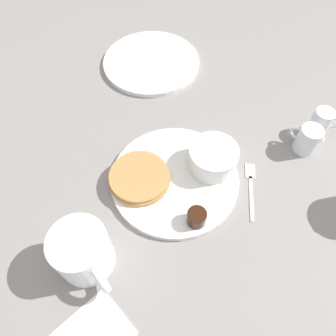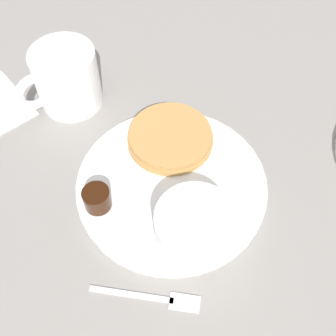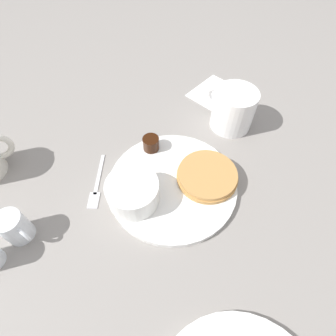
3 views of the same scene
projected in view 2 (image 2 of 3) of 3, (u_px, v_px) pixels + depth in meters
ground_plane at (172, 187)px, 0.57m from camera, size 4.00×4.00×0.00m
plate at (172, 185)px, 0.57m from camera, size 0.26×0.26×0.01m
pancake_stack at (170, 137)px, 0.60m from camera, size 0.12×0.12×0.02m
bowl at (195, 226)px, 0.50m from camera, size 0.10×0.10×0.05m
syrup_cup at (97, 199)px, 0.53m from camera, size 0.04×0.04×0.03m
butter_ramekin at (187, 245)px, 0.50m from camera, size 0.04×0.04×0.04m
coffee_mug at (65, 79)px, 0.62m from camera, size 0.10×0.13×0.09m
fork at (158, 298)px, 0.49m from camera, size 0.10×0.10×0.00m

